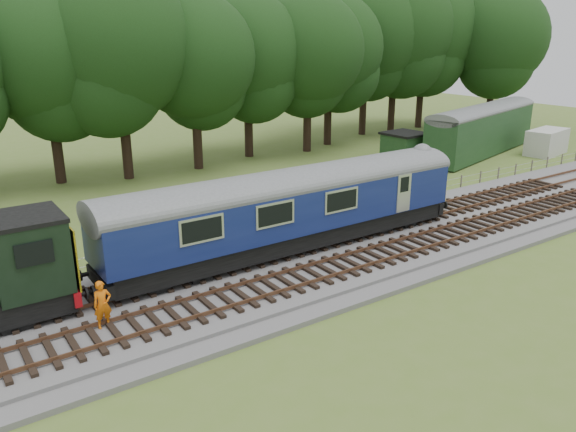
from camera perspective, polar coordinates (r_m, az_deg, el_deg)
ground at (r=27.85m, az=8.72°, el=-3.13°), size 120.00×120.00×0.00m
ballast at (r=27.79m, az=8.74°, el=-2.80°), size 70.00×7.00×0.35m
track_north at (r=28.67m, az=6.86°, el=-1.53°), size 67.20×2.40×0.21m
track_south at (r=26.65m, az=11.11°, el=-3.31°), size 67.20×2.40×0.21m
fence at (r=31.05m, az=3.07°, el=-0.67°), size 64.00×0.12×1.00m
tree_line at (r=45.64m, az=-10.50°, el=5.20°), size 70.00×8.00×18.00m
dmu_railcar at (r=25.63m, az=0.34°, el=1.36°), size 18.05×2.86×3.88m
worker at (r=20.32m, az=-18.33°, el=-8.54°), size 0.62×0.41×1.71m
parked_coach at (r=51.09m, az=19.18°, el=8.52°), size 16.36×6.84×4.13m
shed at (r=46.12m, az=11.70°, el=6.84°), size 3.19×3.19×2.45m
caravan at (r=53.31m, az=24.79°, el=6.85°), size 4.66×2.87×2.13m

